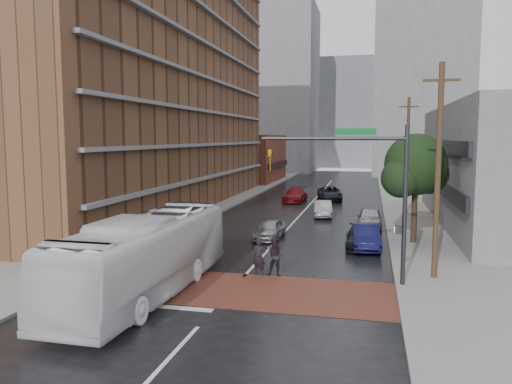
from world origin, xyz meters
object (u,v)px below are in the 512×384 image
at_px(transit_bus, 147,255).
at_px(suv_travel, 330,193).
at_px(pedestrian_a, 259,257).
at_px(car_parked_mid, 360,238).
at_px(car_parked_far, 370,218).
at_px(car_travel_b, 323,209).
at_px(car_travel_a, 270,229).
at_px(car_parked_near, 366,237).
at_px(pedestrian_b, 275,257).
at_px(car_travel_c, 295,195).

relative_size(transit_bus, suv_travel, 2.30).
distance_m(transit_bus, pedestrian_a, 5.69).
height_order(car_parked_mid, car_parked_far, car_parked_far).
bearing_deg(car_travel_b, car_parked_mid, -81.03).
xyz_separation_m(car_travel_a, car_travel_b, (2.54, 9.95, 0.02)).
bearing_deg(suv_travel, car_travel_a, -103.59).
bearing_deg(car_parked_mid, car_parked_far, 84.54).
bearing_deg(suv_travel, car_travel_b, -95.97).
xyz_separation_m(car_travel_a, car_parked_far, (6.41, 5.69, 0.10)).
height_order(pedestrian_a, suv_travel, pedestrian_a).
xyz_separation_m(car_parked_near, car_parked_mid, (-0.33, 0.19, -0.12)).
xyz_separation_m(pedestrian_a, car_travel_a, (-1.22, 8.64, -0.24)).
height_order(transit_bus, pedestrian_b, transit_bus).
height_order(car_travel_a, suv_travel, suv_travel).
xyz_separation_m(pedestrian_b, car_parked_mid, (3.84, 7.19, -0.35)).
relative_size(suv_travel, car_parked_far, 1.19).
bearing_deg(pedestrian_b, car_parked_near, 62.61).
bearing_deg(car_travel_a, car_parked_far, 45.39).
distance_m(car_travel_c, car_parked_near, 22.14).
bearing_deg(pedestrian_a, car_parked_mid, 63.79).
xyz_separation_m(transit_bus, car_parked_near, (8.94, 11.00, -0.98)).
xyz_separation_m(pedestrian_b, car_parked_near, (4.17, 7.00, -0.23)).
height_order(car_travel_a, car_parked_mid, car_travel_a).
xyz_separation_m(pedestrian_b, suv_travel, (0.19, 29.82, -0.22)).
distance_m(car_travel_a, car_travel_b, 10.27).
height_order(transit_bus, car_travel_b, transit_bus).
height_order(pedestrian_a, car_travel_b, pedestrian_a).
bearing_deg(car_parked_near, car_parked_far, 83.54).
height_order(transit_bus, car_parked_far, transit_bus).
height_order(car_travel_b, car_travel_c, car_travel_c).
bearing_deg(car_travel_a, transit_bus, -98.41).
bearing_deg(car_parked_far, car_travel_b, 133.15).
bearing_deg(car_parked_far, car_travel_a, -137.58).
height_order(pedestrian_b, car_parked_far, pedestrian_b).
bearing_deg(pedestrian_a, car_travel_a, 104.66).
xyz_separation_m(car_travel_b, car_parked_mid, (3.32, -11.40, -0.08)).
bearing_deg(car_travel_c, pedestrian_b, -80.47).
distance_m(suv_travel, car_parked_mid, 22.93).
relative_size(car_travel_b, car_parked_near, 0.94).
distance_m(car_travel_c, car_parked_far, 15.53).
distance_m(pedestrian_a, pedestrian_b, 0.80).
relative_size(car_travel_a, car_parked_far, 0.87).
distance_m(car_parked_near, car_parked_mid, 0.40).
bearing_deg(transit_bus, pedestrian_a, 46.25).
relative_size(car_travel_a, car_travel_c, 0.79).
xyz_separation_m(pedestrian_b, car_travel_b, (0.51, 18.59, -0.27)).
bearing_deg(car_travel_c, car_travel_b, -65.16).
bearing_deg(car_travel_a, car_travel_b, 79.53).
distance_m(transit_bus, car_parked_far, 20.51).
bearing_deg(suv_travel, transit_bus, -105.96).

